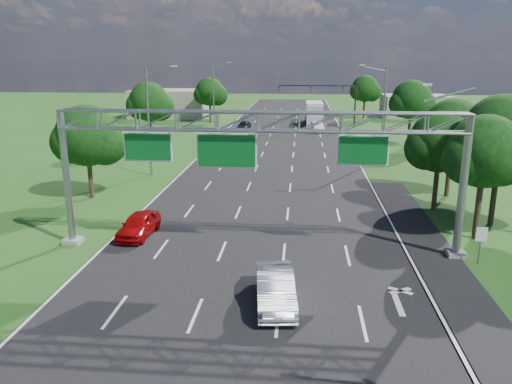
# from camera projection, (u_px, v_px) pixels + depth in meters

# --- Properties ---
(ground) EXTENTS (220.00, 220.00, 0.00)m
(ground) POSITION_uv_depth(u_px,v_px,m) (272.00, 178.00, 46.56)
(ground) COLOR #234D17
(ground) RESTS_ON ground
(road) EXTENTS (18.00, 180.00, 0.02)m
(road) POSITION_uv_depth(u_px,v_px,m) (272.00, 178.00, 46.56)
(road) COLOR black
(road) RESTS_ON ground
(road_flare) EXTENTS (3.00, 30.00, 0.02)m
(road_flare) POSITION_uv_depth(u_px,v_px,m) (424.00, 243.00, 30.29)
(road_flare) COLOR black
(road_flare) RESTS_ON ground
(sign_gantry) EXTENTS (23.50, 1.00, 9.56)m
(sign_gantry) POSITION_uv_depth(u_px,v_px,m) (259.00, 132.00, 27.42)
(sign_gantry) COLOR gray
(sign_gantry) RESTS_ON ground
(regulatory_sign) EXTENTS (0.60, 0.08, 2.10)m
(regulatory_sign) POSITION_uv_depth(u_px,v_px,m) (481.00, 238.00, 26.80)
(regulatory_sign) COLOR gray
(regulatory_sign) RESTS_ON ground
(traffic_signal) EXTENTS (12.21, 0.24, 7.00)m
(traffic_signal) POSITION_uv_depth(u_px,v_px,m) (333.00, 95.00, 78.21)
(traffic_signal) COLOR black
(traffic_signal) RESTS_ON ground
(streetlight_l_near) EXTENTS (2.97, 0.22, 10.16)m
(streetlight_l_near) POSITION_uv_depth(u_px,v_px,m) (150.00, 117.00, 46.08)
(streetlight_l_near) COLOR gray
(streetlight_l_near) RESTS_ON ground
(streetlight_l_far) EXTENTS (2.97, 0.22, 10.16)m
(streetlight_l_far) POSITION_uv_depth(u_px,v_px,m) (215.00, 92.00, 79.73)
(streetlight_l_far) COLOR gray
(streetlight_l_far) RESTS_ON ground
(streetlight_r_mid) EXTENTS (2.97, 0.22, 10.16)m
(streetlight_r_mid) POSITION_uv_depth(u_px,v_px,m) (382.00, 108.00, 53.73)
(streetlight_r_mid) COLOR gray
(streetlight_r_mid) RESTS_ON ground
(tree_cluster_right) EXTENTS (9.91, 14.60, 8.68)m
(tree_cluster_right) POSITION_uv_depth(u_px,v_px,m) (483.00, 143.00, 33.49)
(tree_cluster_right) COLOR #2D2116
(tree_cluster_right) RESTS_ON ground
(tree_verge_la) EXTENTS (5.76, 4.80, 7.40)m
(tree_verge_la) POSITION_uv_depth(u_px,v_px,m) (88.00, 139.00, 38.87)
(tree_verge_la) COLOR #2D2116
(tree_verge_la) RESTS_ON ground
(tree_verge_lb) EXTENTS (5.76, 4.80, 8.06)m
(tree_verge_lb) POSITION_uv_depth(u_px,v_px,m) (150.00, 104.00, 60.98)
(tree_verge_lb) COLOR #2D2116
(tree_verge_lb) RESTS_ON ground
(tree_verge_lc) EXTENTS (5.76, 4.80, 7.62)m
(tree_verge_lc) POSITION_uv_depth(u_px,v_px,m) (210.00, 93.00, 84.87)
(tree_verge_lc) COLOR #2D2116
(tree_verge_lc) RESTS_ON ground
(tree_verge_rd) EXTENTS (5.76, 4.80, 8.28)m
(tree_verge_rd) POSITION_uv_depth(u_px,v_px,m) (412.00, 102.00, 61.03)
(tree_verge_rd) COLOR #2D2116
(tree_verge_rd) RESTS_ON ground
(tree_verge_re) EXTENTS (5.76, 4.80, 7.84)m
(tree_verge_re) POSITION_uv_depth(u_px,v_px,m) (365.00, 90.00, 90.16)
(tree_verge_re) COLOR #2D2116
(tree_verge_re) RESTS_ON ground
(building_left) EXTENTS (14.00, 10.00, 5.00)m
(building_left) POSITION_uv_depth(u_px,v_px,m) (171.00, 103.00, 93.96)
(building_left) COLOR gray
(building_left) RESTS_ON ground
(building_right) EXTENTS (12.00, 9.00, 4.00)m
(building_right) POSITION_uv_depth(u_px,v_px,m) (415.00, 106.00, 93.94)
(building_right) COLOR gray
(building_right) RESTS_ON ground
(red_coupe) EXTENTS (2.03, 4.44, 1.47)m
(red_coupe) POSITION_uv_depth(u_px,v_px,m) (139.00, 225.00, 31.25)
(red_coupe) COLOR #B2080A
(red_coupe) RESTS_ON ground
(silver_sedan) EXTENTS (2.21, 4.99, 1.59)m
(silver_sedan) POSITION_uv_depth(u_px,v_px,m) (275.00, 288.00, 22.55)
(silver_sedan) COLOR silver
(silver_sedan) RESTS_ON ground
(car_queue_a) EXTENTS (2.44, 4.97, 1.39)m
(car_queue_a) POSITION_uv_depth(u_px,v_px,m) (249.00, 138.00, 65.01)
(car_queue_a) COLOR silver
(car_queue_a) RESTS_ON ground
(car_queue_c) EXTENTS (2.12, 4.34, 1.42)m
(car_queue_c) POSITION_uv_depth(u_px,v_px,m) (244.00, 125.00, 76.88)
(car_queue_c) COLOR black
(car_queue_c) RESTS_ON ground
(car_queue_d) EXTENTS (2.07, 4.66, 1.49)m
(car_queue_d) POSITION_uv_depth(u_px,v_px,m) (317.00, 127.00, 75.32)
(car_queue_d) COLOR white
(car_queue_d) RESTS_ON ground
(box_truck) EXTENTS (2.90, 9.47, 3.59)m
(box_truck) POSITION_uv_depth(u_px,v_px,m) (314.00, 114.00, 83.49)
(box_truck) COLOR silver
(box_truck) RESTS_ON ground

